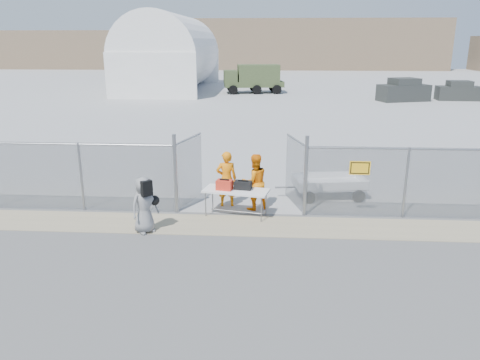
# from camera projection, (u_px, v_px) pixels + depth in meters

# --- Properties ---
(ground) EXTENTS (160.00, 160.00, 0.00)m
(ground) POSITION_uv_depth(u_px,v_px,m) (235.00, 239.00, 12.76)
(ground) COLOR #575757
(tarmac_inside) EXTENTS (160.00, 80.00, 0.01)m
(tarmac_inside) POSITION_uv_depth(u_px,v_px,m) (263.00, 88.00, 52.91)
(tarmac_inside) COLOR #A1A1A1
(tarmac_inside) RESTS_ON ground
(dirt_strip) EXTENTS (44.00, 1.60, 0.01)m
(dirt_strip) POSITION_uv_depth(u_px,v_px,m) (238.00, 225.00, 13.71)
(dirt_strip) COLOR tan
(dirt_strip) RESTS_ON ground
(distant_hills) EXTENTS (140.00, 6.00, 9.00)m
(distant_hills) POSITION_uv_depth(u_px,v_px,m) (294.00, 45.00, 85.73)
(distant_hills) COLOR #7F684F
(distant_hills) RESTS_ON ground
(chain_link_fence) EXTENTS (40.00, 0.20, 2.20)m
(chain_link_fence) POSITION_uv_depth(u_px,v_px,m) (240.00, 180.00, 14.36)
(chain_link_fence) COLOR gray
(chain_link_fence) RESTS_ON ground
(quonset_hangar) EXTENTS (9.00, 18.00, 8.00)m
(quonset_hangar) POSITION_uv_depth(u_px,v_px,m) (170.00, 52.00, 50.48)
(quonset_hangar) COLOR white
(quonset_hangar) RESTS_ON ground
(folding_table) EXTENTS (2.10, 1.21, 0.84)m
(folding_table) POSITION_uv_depth(u_px,v_px,m) (236.00, 203.00, 14.40)
(folding_table) COLOR white
(folding_table) RESTS_ON ground
(orange_bag) EXTENTS (0.53, 0.41, 0.30)m
(orange_bag) POSITION_uv_depth(u_px,v_px,m) (224.00, 185.00, 14.25)
(orange_bag) COLOR red
(orange_bag) RESTS_ON folding_table
(black_duffel) EXTENTS (0.56, 0.39, 0.25)m
(black_duffel) POSITION_uv_depth(u_px,v_px,m) (243.00, 185.00, 14.30)
(black_duffel) COLOR black
(black_duffel) RESTS_ON folding_table
(security_worker_left) EXTENTS (0.73, 0.53, 1.83)m
(security_worker_left) POSITION_uv_depth(u_px,v_px,m) (226.00, 179.00, 15.10)
(security_worker_left) COLOR orange
(security_worker_left) RESTS_ON ground
(security_worker_right) EXTENTS (1.09, 0.99, 1.82)m
(security_worker_right) POSITION_uv_depth(u_px,v_px,m) (254.00, 182.00, 14.81)
(security_worker_right) COLOR orange
(security_worker_right) RESTS_ON ground
(visitor) EXTENTS (0.93, 0.92, 1.62)m
(visitor) POSITION_uv_depth(u_px,v_px,m) (144.00, 205.00, 13.04)
(visitor) COLOR gray
(visitor) RESTS_ON ground
(utility_trailer) EXTENTS (3.31, 2.05, 0.75)m
(utility_trailer) POSITION_uv_depth(u_px,v_px,m) (329.00, 186.00, 16.18)
(utility_trailer) COLOR white
(utility_trailer) RESTS_ON ground
(military_truck) EXTENTS (6.28, 3.13, 2.86)m
(military_truck) POSITION_uv_depth(u_px,v_px,m) (254.00, 79.00, 47.77)
(military_truck) COLOR #44532E
(military_truck) RESTS_ON ground
(parked_vehicle_near) EXTENTS (4.77, 3.22, 1.98)m
(parked_vehicle_near) POSITION_uv_depth(u_px,v_px,m) (404.00, 90.00, 41.55)
(parked_vehicle_near) COLOR #313431
(parked_vehicle_near) RESTS_ON ground
(parked_vehicle_mid) EXTENTS (3.84, 1.88, 1.70)m
(parked_vehicle_mid) POSITION_uv_depth(u_px,v_px,m) (459.00, 91.00, 42.20)
(parked_vehicle_mid) COLOR #313431
(parked_vehicle_mid) RESTS_ON ground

